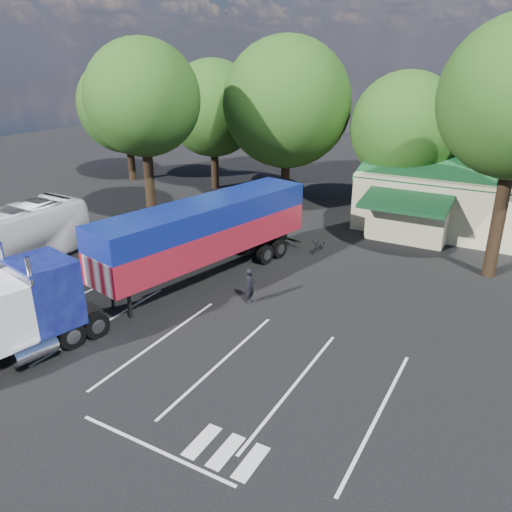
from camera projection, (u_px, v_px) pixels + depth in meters
The scene contains 10 objects.
ground at pixel (233, 289), 26.23m from camera, with size 120.00×120.00×0.00m, color black.
tree_row_a at pixel (126, 105), 46.97m from camera, with size 9.00×9.00×11.68m.
tree_row_b at pixel (213, 109), 43.92m from camera, with size 8.40×8.40×11.35m.
tree_row_c at pixel (287, 103), 38.63m from camera, with size 10.00×10.00×13.05m.
tree_row_d at pixel (406, 128), 36.11m from camera, with size 8.00×8.00×10.60m.
tree_near_left at pixel (143, 99), 32.61m from camera, with size 7.60×7.60×12.65m.
semi_truck at pixel (165, 247), 24.80m from camera, with size 7.13×21.53×4.50m.
woman at pixel (250, 286), 24.44m from camera, with size 0.66×0.43×1.81m, color black.
bicycle at pixel (318, 246), 31.12m from camera, with size 0.53×1.52×0.80m, color black.
silver_sedan at pixel (455, 228), 33.24m from camera, with size 1.64×4.70×1.55m, color #929499.
Camera 1 is at (12.75, -20.04, 11.33)m, focal length 35.00 mm.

